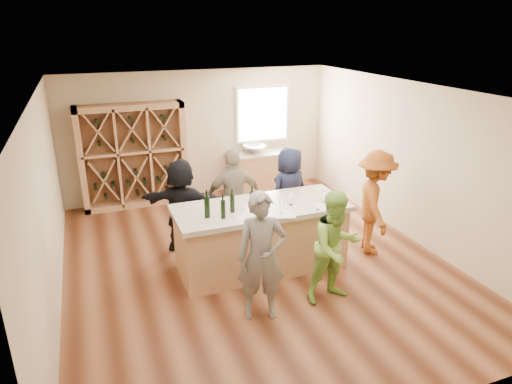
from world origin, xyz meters
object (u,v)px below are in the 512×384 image
object	(u,v)px
tasting_counter_base	(261,239)
wine_bottle_b	(223,209)
wine_bottle_e	(252,200)
person_server	(375,203)
wine_bottle_c	(232,203)
person_far_left	(182,205)
person_far_right	(289,191)
person_far_mid	(234,198)
wine_rack	(134,156)
person_near_left	(262,257)
wine_bottle_a	(207,207)
person_near_right	(336,247)
sink	(255,149)

from	to	relation	value
tasting_counter_base	wine_bottle_b	size ratio (longest dim) A/B	9.42
wine_bottle_e	person_server	size ratio (longest dim) A/B	0.17
wine_bottle_c	person_far_left	world-z (taller)	person_far_left
person_far_right	person_far_mid	bearing A→B (deg)	-10.54
wine_rack	person_far_left	world-z (taller)	wine_rack
person_server	person_far_left	size ratio (longest dim) A/B	1.10
tasting_counter_base	person_near_left	size ratio (longest dim) A/B	1.47
wine_bottle_a	person_near_right	world-z (taller)	person_near_right
wine_rack	wine_bottle_b	size ratio (longest dim) A/B	7.97
wine_bottle_b	person_server	bearing A→B (deg)	2.43
person_near_left	person_far_left	world-z (taller)	person_near_left
person_near_left	wine_bottle_b	bearing A→B (deg)	118.74
wine_rack	person_far_left	bearing A→B (deg)	-78.14
wine_bottle_b	person_far_left	xyz separation A→B (m)	(-0.33, 1.33, -0.40)
wine_bottle_a	person_near_left	bearing A→B (deg)	-67.84
wine_bottle_c	person_far_left	distance (m)	1.34
tasting_counter_base	wine_bottle_e	distance (m)	0.77
person_near_left	person_server	distance (m)	2.69
person_near_left	person_far_left	bearing A→B (deg)	119.16
wine_rack	wine_bottle_a	distance (m)	3.69
wine_bottle_c	person_far_right	distance (m)	1.90
wine_bottle_a	person_server	world-z (taller)	person_server
wine_bottle_b	person_far_right	distance (m)	2.15
wine_rack	person_far_mid	bearing A→B (deg)	-61.15
tasting_counter_base	wine_bottle_e	bearing A→B (deg)	-150.09
person_far_mid	person_far_left	world-z (taller)	person_far_mid
tasting_counter_base	person_server	xyz separation A→B (m)	(2.00, -0.14, 0.40)
wine_rack	wine_bottle_b	world-z (taller)	wine_rack
person_far_left	wine_bottle_e	bearing A→B (deg)	153.17
person_near_left	person_server	xyz separation A→B (m)	(2.47, 1.06, 0.01)
person_far_right	sink	bearing A→B (deg)	-111.08
wine_bottle_c	person_far_right	world-z (taller)	person_far_right
wine_bottle_c	person_far_right	size ratio (longest dim) A/B	0.17
wine_bottle_a	person_far_mid	xyz separation A→B (m)	(0.77, 1.09, -0.37)
tasting_counter_base	person_near_left	bearing A→B (deg)	-111.23
wine_bottle_e	tasting_counter_base	bearing A→B (deg)	29.91
tasting_counter_base	person_near_right	bearing A→B (deg)	-61.83
wine_rack	sink	size ratio (longest dim) A/B	4.06
wine_bottle_c	person_far_mid	world-z (taller)	person_far_mid
person_far_right	wine_bottle_c	bearing A→B (deg)	21.63
wine_bottle_b	wine_bottle_c	xyz separation A→B (m)	(0.19, 0.17, 0.00)
sink	wine_bottle_e	bearing A→B (deg)	-111.13
sink	wine_bottle_c	distance (m)	3.88
wine_bottle_b	person_far_left	size ratio (longest dim) A/B	0.17
person_near_left	person_far_left	xyz separation A→B (m)	(-0.56, 2.28, -0.07)
person_near_left	wine_bottle_e	bearing A→B (deg)	91.33
person_near_left	person_far_mid	bearing A→B (deg)	96.57
person_server	person_far_right	world-z (taller)	person_server
wine_bottle_c	person_near_right	bearing A→B (deg)	-44.35
person_far_left	wine_bottle_b	bearing A→B (deg)	132.23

